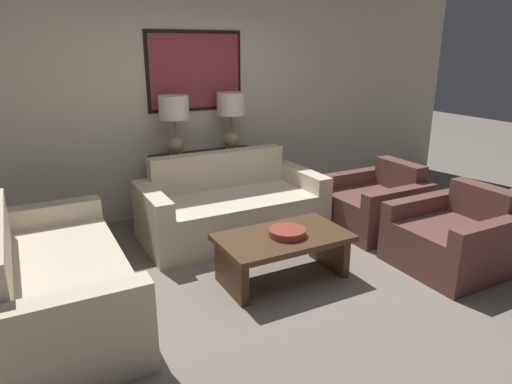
{
  "coord_description": "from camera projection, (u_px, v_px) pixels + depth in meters",
  "views": [
    {
      "loc": [
        -1.96,
        -2.94,
        1.98
      ],
      "look_at": [
        -0.01,
        0.73,
        0.65
      ],
      "focal_mm": 32.0,
      "sensor_mm": 36.0,
      "label": 1
    }
  ],
  "objects": [
    {
      "name": "couch_by_side",
      "position": [
        54.0,
        283.0,
        3.41
      ],
      "size": [
        0.94,
        1.94,
        0.85
      ],
      "color": "beige",
      "rests_on": "ground_plane"
    },
    {
      "name": "coffee_table",
      "position": [
        283.0,
        247.0,
        3.99
      ],
      "size": [
        1.14,
        0.67,
        0.42
      ],
      "color": "#4C331E",
      "rests_on": "ground_plane"
    },
    {
      "name": "couch_by_back_wall",
      "position": [
        231.0,
        208.0,
        4.98
      ],
      "size": [
        1.94,
        0.94,
        0.85
      ],
      "color": "beige",
      "rests_on": "ground_plane"
    },
    {
      "name": "ground_plane",
      "position": [
        297.0,
        286.0,
        3.95
      ],
      "size": [
        20.0,
        20.0,
        0.0
      ],
      "primitive_type": "plane",
      "color": "slate"
    },
    {
      "name": "decorative_bowl",
      "position": [
        287.0,
        232.0,
        3.93
      ],
      "size": [
        0.32,
        0.32,
        0.06
      ],
      "color": "#93382D",
      "rests_on": "coffee_table"
    },
    {
      "name": "console_table",
      "position": [
        206.0,
        183.0,
        5.57
      ],
      "size": [
        1.28,
        0.39,
        0.76
      ],
      "color": "#332319",
      "rests_on": "ground_plane"
    },
    {
      "name": "armchair_near_back_wall",
      "position": [
        375.0,
        206.0,
        5.13
      ],
      "size": [
        0.93,
        0.91,
        0.74
      ],
      "color": "brown",
      "rests_on": "ground_plane"
    },
    {
      "name": "table_lamp_left",
      "position": [
        174.0,
        116.0,
        5.15
      ],
      "size": [
        0.34,
        0.34,
        0.7
      ],
      "color": "tan",
      "rests_on": "console_table"
    },
    {
      "name": "back_wall",
      "position": [
        195.0,
        103.0,
        5.51
      ],
      "size": [
        8.14,
        0.12,
        2.65
      ],
      "color": "beige",
      "rests_on": "ground_plane"
    },
    {
      "name": "table_lamp_right",
      "position": [
        231.0,
        112.0,
        5.47
      ],
      "size": [
        0.34,
        0.34,
        0.7
      ],
      "color": "tan",
      "rests_on": "console_table"
    },
    {
      "name": "armchair_near_camera",
      "position": [
        453.0,
        239.0,
        4.24
      ],
      "size": [
        0.93,
        0.91,
        0.74
      ],
      "color": "brown",
      "rests_on": "ground_plane"
    }
  ]
}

